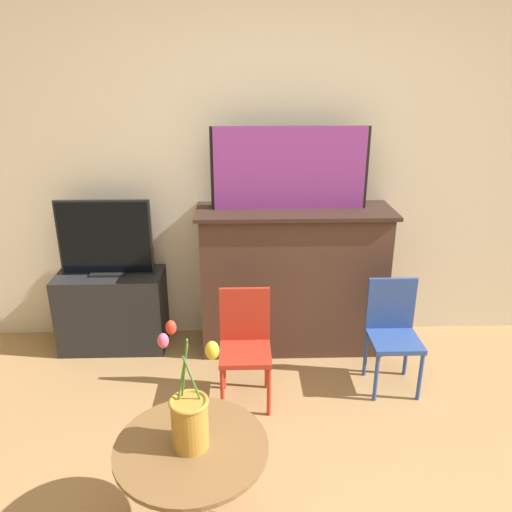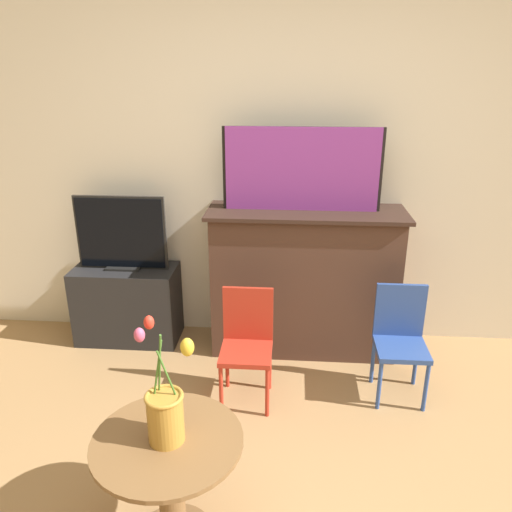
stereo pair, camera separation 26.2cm
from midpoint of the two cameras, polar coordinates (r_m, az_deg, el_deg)
The scene contains 9 objects.
wall_back at distance 3.44m, azimuth 6.45°, elevation 11.80°, with size 8.00×0.06×2.70m.
fireplace_mantel at distance 3.44m, azimuth 7.69°, elevation -2.69°, with size 1.30×0.46×1.01m.
painting at distance 3.22m, azimuth 7.63°, elevation 9.76°, with size 1.01×0.03×0.53m.
tv_stand at distance 3.70m, azimuth -12.50°, elevation -5.40°, with size 0.72×0.35×0.55m.
tv_monitor at distance 3.51m, azimuth -13.13°, elevation 2.42°, with size 0.63×0.12×0.52m.
chair_red at distance 2.96m, azimuth 1.53°, elevation -9.58°, with size 0.30×0.30×0.68m.
chair_blue at distance 3.16m, azimuth 18.50°, elevation -8.68°, with size 0.30×0.30×0.68m.
side_table at distance 2.19m, azimuth -6.14°, elevation -23.83°, with size 0.60×0.60×0.53m.
vase_tulips at distance 1.99m, azimuth -6.46°, elevation -17.19°, with size 0.22×0.18×0.49m.
Camera 2 is at (0.01, -1.26, 1.88)m, focal length 35.00 mm.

